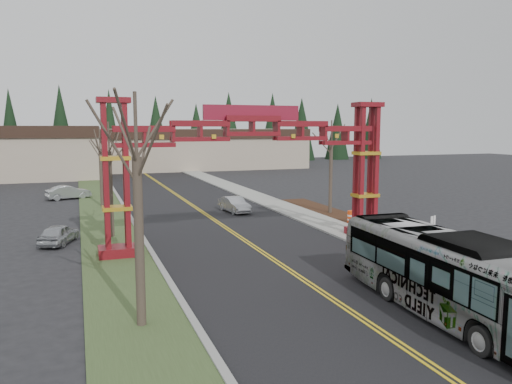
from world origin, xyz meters
name	(u,v)px	position (x,y,z in m)	size (l,w,h in m)	color
road	(221,225)	(0.00, 25.00, 0.01)	(12.00, 110.00, 0.02)	black
lane_line_left	(220,225)	(-0.12, 25.00, 0.03)	(0.12, 100.00, 0.01)	yellow
lane_line_right	(223,225)	(0.12, 25.00, 0.03)	(0.12, 100.00, 0.01)	yellow
curb_right	(296,219)	(6.15, 25.00, 0.07)	(0.30, 110.00, 0.15)	gray
sidewalk_right	(313,218)	(7.60, 25.00, 0.08)	(2.60, 110.00, 0.14)	gray
landscape_strip	(480,262)	(10.20, 10.00, 0.06)	(2.60, 50.00, 0.12)	black
grass_median	(111,232)	(-8.00, 25.00, 0.04)	(4.00, 110.00, 0.08)	#384D26
curb_left	(138,230)	(-6.15, 25.00, 0.07)	(0.30, 110.00, 0.15)	gray
gateway_arch	(252,149)	(0.00, 18.00, 5.98)	(18.20, 1.60, 8.90)	maroon
retail_building_east	(192,148)	(10.00, 79.95, 3.51)	(38.00, 20.30, 7.00)	tan
conifer_treeline	(131,131)	(0.25, 92.00, 6.49)	(116.10, 5.60, 13.00)	black
transit_bus	(450,275)	(3.29, 4.37, 1.65)	(2.78, 11.88, 3.31)	#929499
silver_sedan	(234,205)	(2.61, 30.07, 0.67)	(1.42, 4.07, 1.34)	#A5A8AD
parked_car_near_a	(59,234)	(-11.28, 22.50, 0.64)	(1.51, 3.75, 1.28)	#A1A4A9
parked_car_far_a	(68,192)	(-11.00, 43.38, 0.71)	(1.50, 4.30, 1.42)	#9DA2A4
bare_tree_median_near	(137,158)	(-8.00, 7.43, 6.19)	(3.46, 3.46, 8.52)	#382D26
bare_tree_median_mid	(109,152)	(-8.00, 23.36, 5.68)	(2.92, 2.92, 7.65)	#382D26
bare_tree_median_far	(100,149)	(-8.00, 36.98, 5.31)	(2.94, 2.94, 7.29)	#382D26
bare_tree_right_far	(331,144)	(10.00, 26.57, 5.87)	(2.98, 2.98, 7.88)	#382D26
street_sign	(433,226)	(9.36, 12.84, 1.56)	(0.47, 0.22, 2.17)	#3F3F44
barrel_south	(412,236)	(9.78, 15.25, 0.45)	(0.48, 0.48, 0.90)	#F4440D
barrel_mid	(373,226)	(9.04, 18.61, 0.48)	(0.52, 0.52, 0.97)	#F4440D
barrel_north	(351,217)	(9.38, 22.08, 0.51)	(0.55, 0.55, 1.01)	#F4440D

